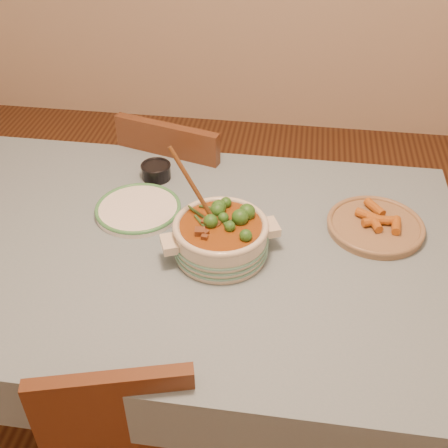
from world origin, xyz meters
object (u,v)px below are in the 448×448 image
stew_casserole (221,235)px  chair_far (184,196)px  condiment_bowl (156,170)px  dining_table (181,267)px  fried_plate (376,225)px  white_plate (138,209)px

stew_casserole → chair_far: bearing=111.6°
condiment_bowl → stew_casserole: bearing=-52.5°
dining_table → fried_plate: 0.61m
white_plate → chair_far: chair_far is taller
white_plate → fried_plate: size_ratio=0.81×
condiment_bowl → fried_plate: (0.73, -0.19, -0.01)m
white_plate → condiment_bowl: bearing=87.3°
dining_table → condiment_bowl: 0.39m
stew_casserole → white_plate: 0.34m
white_plate → condiment_bowl: size_ratio=2.99×
chair_far → white_plate: bearing=100.5°
stew_casserole → white_plate: size_ratio=1.11×
dining_table → condiment_bowl: size_ratio=16.16×
stew_casserole → condiment_bowl: (-0.28, 0.37, -0.04)m
chair_far → stew_casserole: bearing=127.1°
dining_table → chair_far: chair_far is taller
dining_table → condiment_bowl: bearing=114.1°
white_plate → stew_casserole: bearing=-29.1°
condiment_bowl → dining_table: bearing=-65.9°
fried_plate → dining_table: bearing=-165.2°
stew_casserole → white_plate: (-0.29, 0.16, -0.06)m
dining_table → stew_casserole: stew_casserole is taller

